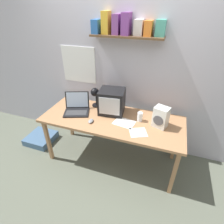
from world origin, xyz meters
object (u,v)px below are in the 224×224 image
at_px(juice_glass, 140,117).
at_px(loose_paper_near_monitor, 77,103).
at_px(computer_mouse, 91,121).
at_px(space_heater, 161,117).
at_px(corner_desk, 112,122).
at_px(desk_lamp, 95,94).
at_px(crt_monitor, 112,101).
at_px(floor_cushion, 41,138).
at_px(loose_paper_near_laptop, 138,132).
at_px(open_notebook, 124,123).
at_px(laptop, 77,107).

xyz_separation_m(juice_glass, loose_paper_near_monitor, (-1.01, 0.15, -0.05)).
bearing_deg(loose_paper_near_monitor, computer_mouse, -42.89).
bearing_deg(loose_paper_near_monitor, space_heater, -8.42).
xyz_separation_m(corner_desk, desk_lamp, (-0.32, 0.19, 0.28)).
xyz_separation_m(desk_lamp, space_heater, (0.94, -0.16, -0.09)).
height_order(crt_monitor, desk_lamp, crt_monitor).
distance_m(juice_glass, floor_cushion, 1.82).
relative_size(computer_mouse, loose_paper_near_laptop, 0.42).
xyz_separation_m(corner_desk, crt_monitor, (-0.06, 0.16, 0.22)).
bearing_deg(open_notebook, corner_desk, 166.16).
xyz_separation_m(crt_monitor, space_heater, (0.67, -0.12, -0.03)).
relative_size(space_heater, open_notebook, 0.92).
xyz_separation_m(desk_lamp, floor_cushion, (-0.98, -0.22, -0.91)).
height_order(desk_lamp, floor_cushion, desk_lamp).
bearing_deg(crt_monitor, corner_desk, -77.01).
relative_size(laptop, computer_mouse, 3.92).
relative_size(corner_desk, floor_cushion, 4.35).
xyz_separation_m(open_notebook, floor_cushion, (-1.48, 0.01, -0.69)).
height_order(desk_lamp, loose_paper_near_monitor, desk_lamp).
relative_size(crt_monitor, loose_paper_near_laptop, 1.45).
xyz_separation_m(space_heater, computer_mouse, (-0.85, -0.20, -0.12)).
height_order(crt_monitor, juice_glass, crt_monitor).
xyz_separation_m(desk_lamp, loose_paper_near_monitor, (-0.33, 0.03, -0.22)).
xyz_separation_m(laptop, open_notebook, (0.72, -0.07, -0.06)).
height_order(loose_paper_near_monitor, floor_cushion, loose_paper_near_monitor).
xyz_separation_m(open_notebook, loose_paper_near_laptop, (0.21, -0.14, 0.00)).
bearing_deg(desk_lamp, open_notebook, -37.59).
distance_m(open_notebook, floor_cushion, 1.63).
bearing_deg(juice_glass, loose_paper_near_laptop, -82.16).
xyz_separation_m(desk_lamp, computer_mouse, (0.09, -0.36, -0.20)).
xyz_separation_m(juice_glass, floor_cushion, (-1.66, -0.10, -0.74)).
relative_size(corner_desk, space_heater, 7.06).
xyz_separation_m(loose_paper_near_monitor, open_notebook, (0.83, -0.27, 0.00)).
bearing_deg(juice_glass, computer_mouse, -158.20).
bearing_deg(space_heater, loose_paper_near_monitor, -169.19).
height_order(corner_desk, computer_mouse, computer_mouse).
height_order(crt_monitor, computer_mouse, crt_monitor).
xyz_separation_m(juice_glass, open_notebook, (-0.18, -0.11, -0.05)).
bearing_deg(floor_cushion, desk_lamp, 12.81).
relative_size(computer_mouse, open_notebook, 0.37).
bearing_deg(desk_lamp, space_heater, -21.96).
xyz_separation_m(crt_monitor, loose_paper_near_monitor, (-0.59, 0.07, -0.17)).
bearing_deg(space_heater, corner_desk, -157.69).
bearing_deg(computer_mouse, corner_desk, 36.37).
relative_size(laptop, open_notebook, 1.46).
bearing_deg(desk_lamp, loose_paper_near_monitor, 162.70).
xyz_separation_m(laptop, desk_lamp, (0.21, 0.17, 0.16)).
relative_size(loose_paper_near_monitor, floor_cushion, 0.76).
bearing_deg(laptop, juice_glass, -17.71).
bearing_deg(corner_desk, crt_monitor, 109.90).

